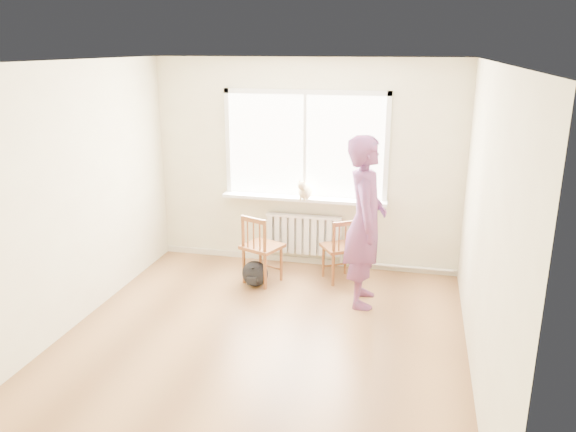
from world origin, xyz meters
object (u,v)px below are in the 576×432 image
Objects in this scene: cat at (305,190)px; backpack at (255,274)px; chair_right at (341,250)px; chair_left at (260,249)px; person at (365,222)px.

cat reaches higher than backpack.
backpack is (-1.00, -0.39, -0.25)m from chair_right.
backpack is (-0.47, -0.71, -0.90)m from cat.
chair_left is at bearing -15.98° from chair_right.
chair_left is at bearing 71.62° from backpack.
person is (0.33, -0.54, 0.55)m from chair_right.
chair_right is 0.42× the size of person.
person reaches higher than backpack.
cat is (-0.53, 0.31, 0.65)m from chair_right.
person is at bearing -35.17° from cat.
chair_left is at bearing 73.99° from person.
person is at bearing 88.69° from chair_right.
backpack is at bearing 93.69° from chair_left.
cat is (0.44, 0.60, 0.62)m from chair_left.
cat is at bearing 40.08° from person.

